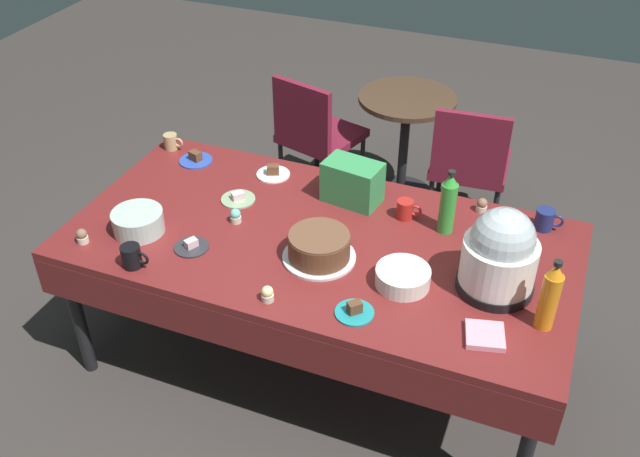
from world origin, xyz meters
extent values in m
plane|color=#383330|center=(0.00, 0.00, 0.00)|extent=(9.00, 9.00, 0.00)
cube|color=maroon|center=(0.00, 0.00, 0.73)|extent=(2.20, 1.10, 0.04)
cylinder|color=black|center=(-1.02, -0.47, 0.35)|extent=(0.06, 0.06, 0.71)
cylinder|color=black|center=(1.02, -0.47, 0.35)|extent=(0.06, 0.06, 0.71)
cylinder|color=black|center=(-1.02, 0.47, 0.35)|extent=(0.06, 0.06, 0.71)
cylinder|color=black|center=(1.02, 0.47, 0.35)|extent=(0.06, 0.06, 0.71)
cube|color=maroon|center=(0.00, -0.55, 0.62)|extent=(2.20, 0.01, 0.18)
cube|color=maroon|center=(0.00, 0.55, 0.62)|extent=(2.20, 0.01, 0.18)
cylinder|color=silver|center=(0.05, -0.13, 0.76)|extent=(0.31, 0.31, 0.01)
cylinder|color=brown|center=(0.05, -0.13, 0.81)|extent=(0.26, 0.26, 0.10)
cylinder|color=brown|center=(0.05, -0.13, 0.87)|extent=(0.25, 0.25, 0.01)
cylinder|color=black|center=(0.76, -0.05, 0.77)|extent=(0.30, 0.30, 0.04)
cylinder|color=white|center=(0.76, -0.05, 0.88)|extent=(0.29, 0.29, 0.18)
sphere|color=#B2BCC1|center=(0.76, -0.05, 0.99)|extent=(0.25, 0.25, 0.25)
cylinder|color=#B2C6BC|center=(-0.76, -0.25, 0.80)|extent=(0.23, 0.23, 0.10)
cylinder|color=silver|center=(0.42, -0.17, 0.79)|extent=(0.22, 0.22, 0.07)
cylinder|color=#2D4CB2|center=(-0.83, 0.37, 0.75)|extent=(0.17, 0.17, 0.01)
cube|color=brown|center=(-0.83, 0.37, 0.78)|extent=(0.07, 0.06, 0.05)
cylinder|color=white|center=(-0.41, 0.40, 0.75)|extent=(0.17, 0.17, 0.01)
cube|color=brown|center=(-0.41, 0.40, 0.78)|extent=(0.07, 0.06, 0.05)
cylinder|color=#2D2D33|center=(-0.48, -0.27, 0.75)|extent=(0.15, 0.15, 0.01)
cube|color=beige|center=(-0.48, -0.27, 0.78)|extent=(0.06, 0.06, 0.03)
cylinder|color=teal|center=(0.30, -0.40, 0.75)|extent=(0.15, 0.15, 0.01)
cube|color=brown|center=(0.30, -0.40, 0.78)|extent=(0.06, 0.06, 0.05)
cylinder|color=#8CA87F|center=(-0.47, 0.13, 0.75)|extent=(0.16, 0.16, 0.01)
cube|color=beige|center=(-0.47, 0.13, 0.77)|extent=(0.07, 0.07, 0.03)
cylinder|color=beige|center=(-0.94, -0.41, 0.77)|extent=(0.05, 0.05, 0.03)
sphere|color=brown|center=(-0.94, -0.41, 0.79)|extent=(0.05, 0.05, 0.05)
cylinder|color=beige|center=(-0.40, -0.03, 0.77)|extent=(0.05, 0.05, 0.03)
sphere|color=#6BC6B2|center=(-0.40, -0.03, 0.79)|extent=(0.05, 0.05, 0.05)
cylinder|color=beige|center=(0.61, 0.46, 0.77)|extent=(0.05, 0.05, 0.03)
sphere|color=brown|center=(0.61, 0.46, 0.79)|extent=(0.05, 0.05, 0.05)
cylinder|color=beige|center=(-0.04, -0.45, 0.77)|extent=(0.05, 0.05, 0.03)
sphere|color=beige|center=(-0.04, -0.45, 0.79)|extent=(0.05, 0.05, 0.05)
cylinder|color=orange|center=(0.97, -0.20, 0.87)|extent=(0.07, 0.07, 0.24)
cone|color=orange|center=(0.97, -0.20, 1.01)|extent=(0.06, 0.06, 0.05)
cylinder|color=black|center=(0.97, -0.20, 1.05)|extent=(0.03, 0.03, 0.02)
cylinder|color=green|center=(0.49, 0.26, 0.87)|extent=(0.07, 0.07, 0.24)
cone|color=green|center=(0.49, 0.26, 1.01)|extent=(0.06, 0.06, 0.05)
cylinder|color=black|center=(0.49, 0.26, 1.05)|extent=(0.03, 0.03, 0.02)
cylinder|color=navy|center=(0.89, 0.43, 0.80)|extent=(0.08, 0.08, 0.10)
torus|color=navy|center=(0.95, 0.43, 0.80)|extent=(0.06, 0.01, 0.06)
cylinder|color=#B2231E|center=(0.30, 0.28, 0.79)|extent=(0.08, 0.08, 0.09)
torus|color=#B2231E|center=(0.35, 0.28, 0.80)|extent=(0.06, 0.01, 0.06)
cylinder|color=black|center=(-0.65, -0.46, 0.80)|extent=(0.08, 0.08, 0.10)
torus|color=black|center=(-0.59, -0.46, 0.80)|extent=(0.06, 0.01, 0.06)
cylinder|color=tan|center=(-1.01, 0.44, 0.79)|extent=(0.07, 0.07, 0.08)
torus|color=tan|center=(-0.97, 0.44, 0.80)|extent=(0.05, 0.01, 0.05)
cube|color=#338C4C|center=(0.03, 0.33, 0.85)|extent=(0.28, 0.20, 0.20)
cube|color=pink|center=(0.79, -0.35, 0.76)|extent=(0.17, 0.17, 0.02)
cube|color=maroon|center=(-0.55, 1.42, 0.42)|extent=(0.54, 0.54, 0.05)
cube|color=maroon|center=(-0.60, 1.23, 0.65)|extent=(0.41, 0.15, 0.40)
cylinder|color=black|center=(-0.32, 1.55, 0.20)|extent=(0.04, 0.04, 0.40)
cylinder|color=black|center=(-0.68, 1.65, 0.20)|extent=(0.04, 0.04, 0.40)
cylinder|color=black|center=(-0.42, 1.18, 0.20)|extent=(0.04, 0.04, 0.40)
cylinder|color=black|center=(-0.78, 1.29, 0.20)|extent=(0.04, 0.04, 0.40)
cube|color=maroon|center=(0.40, 1.42, 0.42)|extent=(0.47, 0.47, 0.05)
cube|color=maroon|center=(0.41, 1.22, 0.65)|extent=(0.42, 0.07, 0.40)
cylinder|color=black|center=(0.58, 1.62, 0.20)|extent=(0.03, 0.03, 0.40)
cylinder|color=black|center=(0.20, 1.59, 0.20)|extent=(0.03, 0.03, 0.40)
cylinder|color=black|center=(0.60, 1.24, 0.20)|extent=(0.03, 0.03, 0.40)
cylinder|color=black|center=(0.22, 1.21, 0.20)|extent=(0.03, 0.03, 0.40)
cylinder|color=#473323|center=(-0.05, 1.57, 0.70)|extent=(0.60, 0.60, 0.03)
cylinder|color=black|center=(-0.05, 1.57, 0.35)|extent=(0.06, 0.06, 0.67)
cylinder|color=black|center=(-0.05, 1.57, 0.01)|extent=(0.44, 0.44, 0.02)
camera|label=1|loc=(0.91, -2.29, 2.60)|focal=39.73mm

